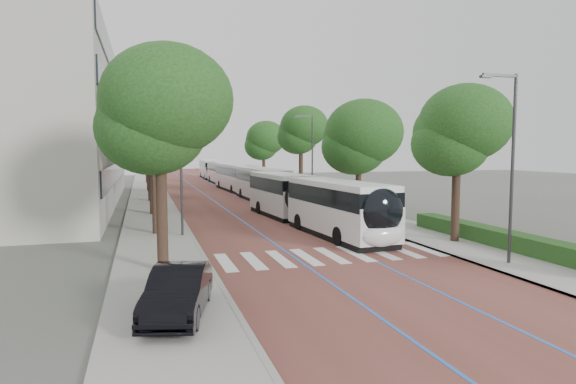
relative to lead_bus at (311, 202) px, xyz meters
name	(u,v)px	position (x,y,z in m)	size (l,w,h in m)	color
ground	(335,261)	(-2.15, -9.28, -1.63)	(160.00, 160.00, 0.00)	#51544C
road	(212,190)	(-2.15, 30.72, -1.62)	(11.00, 140.00, 0.02)	brown
sidewalk_left	(149,191)	(-9.65, 30.72, -1.57)	(4.00, 140.00, 0.12)	#9B9892
sidewalk_right	(270,188)	(5.35, 30.72, -1.57)	(4.00, 140.00, 0.12)	#9B9892
kerb_left	(165,191)	(-7.75, 30.72, -1.57)	(0.20, 140.00, 0.14)	gray
kerb_right	(256,188)	(3.45, 30.72, -1.57)	(0.20, 140.00, 0.14)	gray
zebra_crossing	(331,255)	(-1.95, -8.28, -1.60)	(10.55, 3.60, 0.01)	silver
lane_line_left	(199,190)	(-3.75, 30.72, -1.60)	(0.12, 126.00, 0.01)	blue
lane_line_right	(224,189)	(-0.55, 30.72, -1.60)	(0.12, 126.00, 0.01)	blue
office_building	(6,127)	(-21.62, 18.72, 5.37)	(18.11, 40.00, 14.00)	#A09F94
hedge	(503,238)	(6.95, -9.28, -1.11)	(1.20, 14.00, 0.80)	#1D4217
streetlight_near	(509,153)	(4.47, -12.28, 3.19)	(1.82, 0.20, 8.00)	#323235
streetlight_far	(310,152)	(4.47, 12.72, 3.19)	(1.82, 0.20, 8.00)	#323235
lamp_post_left	(181,165)	(-8.25, -1.28, 2.49)	(0.14, 0.14, 8.00)	#323235
trees_left	(149,131)	(-9.65, 16.77, 5.09)	(6.06, 60.50, 9.68)	black
trees_right	(319,139)	(5.55, 13.28, 4.38)	(5.96, 47.09, 8.95)	black
lead_bus	(311,202)	(0.00, 0.00, 0.00)	(3.88, 18.53, 3.20)	black
bus_queued_0	(263,185)	(0.70, 15.66, 0.00)	(2.83, 12.46, 3.20)	silver
bus_queued_1	(236,178)	(0.50, 28.57, 0.00)	(3.02, 12.49, 3.20)	silver
bus_queued_2	(222,173)	(0.83, 41.29, 0.00)	(2.57, 12.40, 3.20)	silver
bus_queued_3	(210,169)	(0.98, 55.55, 0.00)	(2.88, 12.47, 3.20)	silver
parked_car	(178,291)	(-9.44, -14.91, -0.79)	(1.52, 4.36, 1.44)	black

